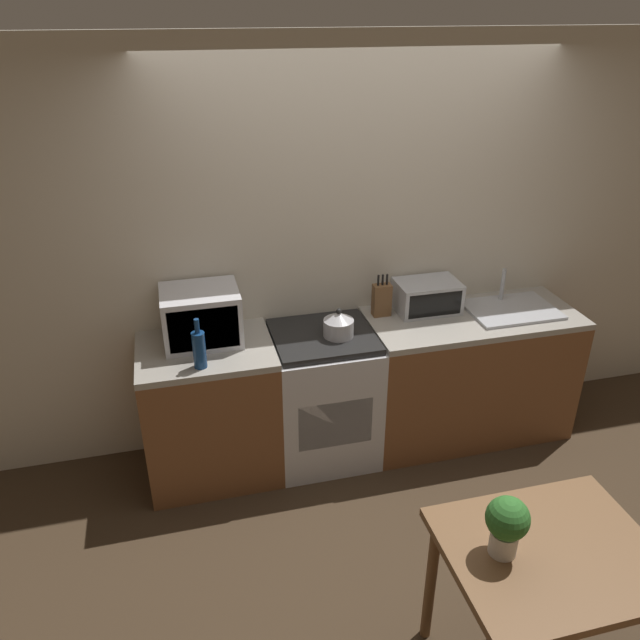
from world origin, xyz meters
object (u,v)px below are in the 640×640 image
(stove_range, at_px, (323,395))
(bottle, at_px, (199,349))
(microwave, at_px, (201,316))
(toaster_oven, at_px, (427,296))
(dining_table, at_px, (548,569))
(kettle, at_px, (339,324))

(stove_range, xyz_separation_m, bottle, (-0.76, -0.21, 0.57))
(microwave, bearing_deg, bottle, -97.44)
(stove_range, distance_m, toaster_oven, 0.94)
(microwave, xyz_separation_m, dining_table, (1.22, -1.85, -0.41))
(kettle, xyz_separation_m, microwave, (-0.81, 0.15, 0.09))
(stove_range, xyz_separation_m, kettle, (0.08, -0.05, 0.53))
(microwave, xyz_separation_m, toaster_oven, (1.47, 0.05, -0.06))
(stove_range, distance_m, dining_table, 1.83)
(stove_range, bearing_deg, toaster_oven, 11.43)
(bottle, xyz_separation_m, dining_table, (1.26, -1.55, -0.36))
(toaster_oven, bearing_deg, stove_range, -168.57)
(toaster_oven, bearing_deg, microwave, -178.12)
(dining_table, bearing_deg, microwave, 123.30)
(stove_range, bearing_deg, dining_table, -74.19)
(stove_range, distance_m, microwave, 0.95)
(kettle, distance_m, microwave, 0.82)
(stove_range, relative_size, dining_table, 1.06)
(kettle, height_order, microwave, microwave)
(toaster_oven, bearing_deg, dining_table, -97.41)
(kettle, relative_size, microwave, 0.41)
(kettle, bearing_deg, stove_range, 151.83)
(bottle, bearing_deg, toaster_oven, 13.33)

